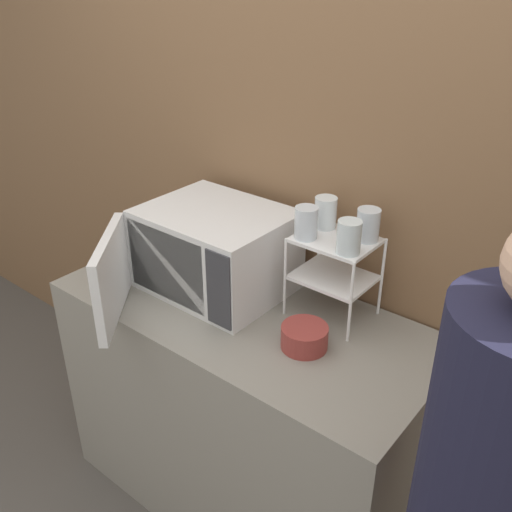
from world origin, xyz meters
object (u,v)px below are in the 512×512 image
at_px(glass_front_right, 349,237).
at_px(glass_back_left, 325,212).
at_px(glass_back_right, 368,225).
at_px(microwave, 211,251).
at_px(glass_front_left, 306,223).
at_px(dish_rack, 335,261).
at_px(bowl, 304,337).

height_order(glass_front_right, glass_back_left, same).
xyz_separation_m(glass_back_right, glass_back_left, (-0.16, -0.00, 0.00)).
xyz_separation_m(microwave, glass_front_right, (0.52, 0.07, 0.19)).
bearing_deg(glass_front_left, glass_back_right, 34.33).
height_order(microwave, dish_rack, microwave).
bearing_deg(glass_back_left, glass_front_left, -91.88).
bearing_deg(glass_front_left, glass_back_left, 88.12).
distance_m(dish_rack, glass_back_left, 0.17).
bearing_deg(glass_front_left, microwave, -167.91).
relative_size(glass_front_right, glass_back_left, 1.00).
bearing_deg(glass_back_right, bowl, -99.04).
relative_size(glass_front_left, glass_back_left, 1.00).
bearing_deg(dish_rack, glass_back_right, 34.62).
height_order(glass_front_left, glass_front_right, same).
bearing_deg(dish_rack, glass_front_right, -37.43).
height_order(microwave, glass_back_left, glass_back_left).
relative_size(glass_back_right, bowl, 0.71).
distance_m(glass_back_right, glass_front_right, 0.12).
bearing_deg(microwave, glass_front_right, 7.88).
distance_m(dish_rack, glass_front_right, 0.17).
relative_size(glass_front_left, bowl, 0.71).
relative_size(microwave, glass_back_left, 6.88).
bearing_deg(glass_front_right, glass_front_left, 178.39).
bearing_deg(glass_back_right, microwave, -160.13).
xyz_separation_m(glass_front_right, bowl, (-0.04, -0.16, -0.31)).
bearing_deg(glass_back_left, glass_front_right, -35.69).
distance_m(dish_rack, glass_back_right, 0.17).
bearing_deg(microwave, glass_back_right, 19.87).
relative_size(dish_rack, glass_front_right, 2.72).
xyz_separation_m(glass_front_left, glass_back_right, (0.16, 0.11, 0.00)).
xyz_separation_m(microwave, dish_rack, (0.44, 0.13, 0.06)).
height_order(dish_rack, glass_front_left, glass_front_left).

